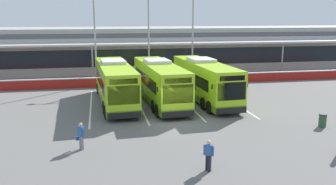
# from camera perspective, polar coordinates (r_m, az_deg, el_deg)

# --- Properties ---
(ground_plane) EXTENTS (200.00, 200.00, 0.00)m
(ground_plane) POSITION_cam_1_polar(r_m,az_deg,el_deg) (26.60, 1.42, -4.70)
(ground_plane) COLOR #605E5B
(terminal_building) EXTENTS (70.00, 13.00, 6.00)m
(terminal_building) POSITION_cam_1_polar(r_m,az_deg,el_deg) (52.27, -4.92, 6.91)
(terminal_building) COLOR #B7B7B2
(terminal_building) RESTS_ON ground
(red_barrier_wall) EXTENTS (60.00, 0.40, 1.10)m
(red_barrier_wall) POSITION_cam_1_polar(r_m,az_deg,el_deg) (40.38, -2.98, 1.91)
(red_barrier_wall) COLOR maroon
(red_barrier_wall) RESTS_ON ground
(coach_bus_leftmost) EXTENTS (3.49, 12.28, 3.78)m
(coach_bus_leftmost) POSITION_cam_1_polar(r_m,az_deg,el_deg) (32.09, -8.39, 1.38)
(coach_bus_leftmost) COLOR #9ED11E
(coach_bus_leftmost) RESTS_ON ground
(coach_bus_left_centre) EXTENTS (3.49, 12.28, 3.78)m
(coach_bus_left_centre) POSITION_cam_1_polar(r_m,az_deg,el_deg) (32.10, -1.35, 1.51)
(coach_bus_left_centre) COLOR #9ED11E
(coach_bus_left_centre) RESTS_ON ground
(coach_bus_centre) EXTENTS (3.49, 12.28, 3.78)m
(coach_bus_centre) POSITION_cam_1_polar(r_m,az_deg,el_deg) (33.24, 5.77, 1.81)
(coach_bus_centre) COLOR #9ED11E
(coach_bus_centre) RESTS_ON ground
(bay_stripe_far_west) EXTENTS (0.14, 13.00, 0.01)m
(bay_stripe_far_west) POSITION_cam_1_polar(r_m,az_deg,el_deg) (31.82, -12.11, -2.15)
(bay_stripe_far_west) COLOR silver
(bay_stripe_far_west) RESTS_ON ground
(bay_stripe_west) EXTENTS (0.14, 13.00, 0.01)m
(bay_stripe_west) POSITION_cam_1_polar(r_m,az_deg,el_deg) (31.99, -4.56, -1.84)
(bay_stripe_west) COLOR silver
(bay_stripe_west) RESTS_ON ground
(bay_stripe_mid_west) EXTENTS (0.14, 13.00, 0.01)m
(bay_stripe_mid_west) POSITION_cam_1_polar(r_m,az_deg,el_deg) (32.70, 2.77, -1.50)
(bay_stripe_mid_west) COLOR silver
(bay_stripe_mid_west) RESTS_ON ground
(bay_stripe_centre) EXTENTS (0.14, 13.00, 0.01)m
(bay_stripe_centre) POSITION_cam_1_polar(r_m,az_deg,el_deg) (33.92, 9.68, -1.17)
(bay_stripe_centre) COLOR silver
(bay_stripe_centre) RESTS_ON ground
(pedestrian_with_handbag) EXTENTS (0.55, 0.59, 1.62)m
(pedestrian_with_handbag) POSITION_cam_1_polar(r_m,az_deg,el_deg) (21.67, -13.61, -6.60)
(pedestrian_with_handbag) COLOR slate
(pedestrian_with_handbag) RESTS_ON ground
(pedestrian_in_dark_coat) EXTENTS (0.48, 0.42, 1.62)m
(pedestrian_in_dark_coat) POSITION_cam_1_polar(r_m,az_deg,el_deg) (18.40, 6.44, -9.69)
(pedestrian_in_dark_coat) COLOR black
(pedestrian_in_dark_coat) RESTS_ON ground
(lamp_post_west) EXTENTS (3.24, 0.28, 11.00)m
(lamp_post_west) POSITION_cam_1_polar(r_m,az_deg,el_deg) (40.91, -11.51, 9.90)
(lamp_post_west) COLOR #9E9EA3
(lamp_post_west) RESTS_ON ground
(lamp_post_centre) EXTENTS (3.24, 0.28, 11.00)m
(lamp_post_centre) POSITION_cam_1_polar(r_m,az_deg,el_deg) (42.67, -3.08, 10.20)
(lamp_post_centre) COLOR #9E9EA3
(lamp_post_centre) RESTS_ON ground
(lamp_post_east) EXTENTS (3.24, 0.28, 11.00)m
(lamp_post_east) POSITION_cam_1_polar(r_m,az_deg,el_deg) (43.74, 3.94, 10.23)
(lamp_post_east) COLOR #9E9EA3
(lamp_post_east) RESTS_ON ground
(litter_bin) EXTENTS (0.54, 0.54, 0.93)m
(litter_bin) POSITION_cam_1_polar(r_m,az_deg,el_deg) (27.60, 23.23, -4.06)
(litter_bin) COLOR #2D5133
(litter_bin) RESTS_ON ground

